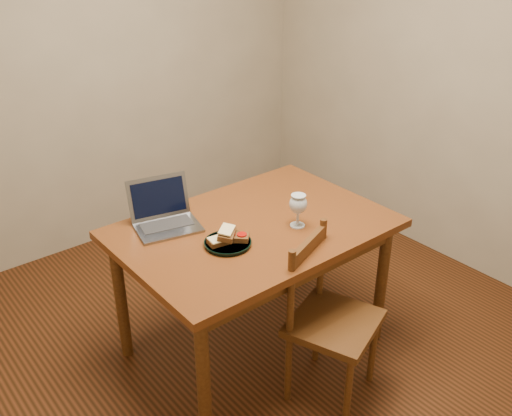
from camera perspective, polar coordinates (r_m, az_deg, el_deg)
floor at (r=3.20m, az=-0.21°, el=-13.59°), size 3.20×3.20×0.02m
back_wall at (r=3.89m, az=-15.84°, el=14.64°), size 3.20×0.02×2.60m
right_wall at (r=3.74m, az=19.90°, el=13.58°), size 0.02×3.20×2.60m
table at (r=2.82m, az=-0.22°, el=-3.25°), size 1.30×0.90×0.74m
chair at (r=2.69m, az=7.44°, el=-10.31°), size 0.50×0.49×0.42m
plate at (r=2.61m, az=-2.84°, el=-3.55°), size 0.22×0.22×0.02m
sandwich_cheese at (r=2.59m, az=-3.64°, el=-3.22°), size 0.11×0.08×0.03m
sandwich_tomato at (r=2.61m, az=-1.98°, el=-2.84°), size 0.13×0.13×0.04m
sandwich_top at (r=2.59m, az=-2.94°, el=-2.51°), size 0.13×0.13×0.04m
milk_glass at (r=2.74m, az=4.22°, el=-0.25°), size 0.09×0.09×0.17m
laptop at (r=2.80m, az=-9.23°, el=-0.50°), size 0.35×0.33×0.22m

